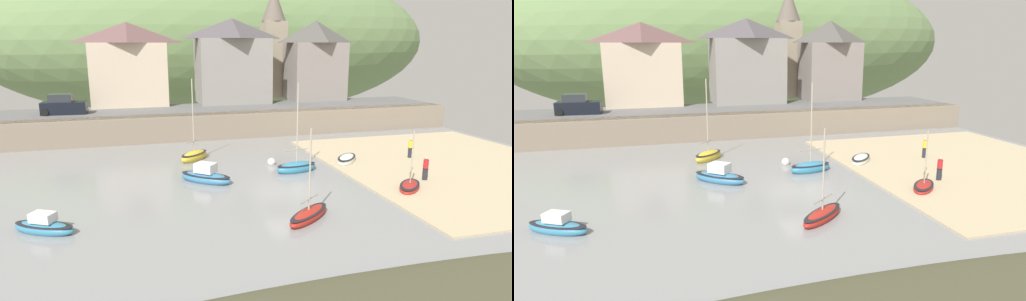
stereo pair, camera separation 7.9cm
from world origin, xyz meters
TOP-DOWN VIEW (x-y plane):
  - ground at (1.40, -9.56)m, footprint 48.00×41.00m
  - quay_seawall at (0.00, 17.50)m, footprint 48.00×9.40m
  - hillside_backdrop at (5.53, 55.20)m, footprint 80.00×44.00m
  - waterfront_building_left at (-9.25, 25.20)m, footprint 8.28×4.36m
  - waterfront_building_centre at (2.19, 25.20)m, footprint 8.28×6.03m
  - waterfront_building_right at (12.46, 25.20)m, footprint 6.79×5.22m
  - church_with_spire at (8.46, 29.20)m, footprint 3.00×3.00m
  - sailboat_white_hull at (1.99, 3.72)m, footprint 3.32×1.76m
  - motorboat_with_cabin at (-0.59, -4.84)m, footprint 3.39×3.02m
  - dinghy_open_wooden at (7.38, -2.10)m, footprint 2.83×2.93m
  - sailboat_nearest_shore at (-13.64, -2.87)m, footprint 3.34×2.49m
  - rowboat_small_beached at (6.64, 5.00)m, footprint 2.95×3.15m
  - sailboat_tall_mast at (-4.64, 9.08)m, footprint 2.92×2.92m
  - sailboat_far_left at (-4.71, 3.09)m, footprint 3.73×3.50m
  - parked_car_near_slipway at (-15.50, 20.70)m, footprint 4.18×1.91m
  - person_on_slipway at (12.06, 4.65)m, footprint 0.34×0.34m
  - person_near_water at (9.42, -0.82)m, footprint 0.34×0.34m
  - mooring_buoy at (0.85, 6.04)m, footprint 0.63×0.63m

SIDE VIEW (x-z plane):
  - ground at x=1.40m, z-range -0.14..0.47m
  - mooring_buoy at x=0.85m, z-range -0.13..0.51m
  - dinghy_open_wooden at x=7.38m, z-range -1.75..2.19m
  - rowboat_small_beached at x=6.64m, z-range -0.15..0.63m
  - motorboat_with_cabin at x=-0.59m, z-range -2.26..2.77m
  - sailboat_nearest_shore at x=-13.64m, z-range -0.30..0.88m
  - sailboat_white_hull at x=1.99m, z-range -2.97..3.62m
  - sailboat_tall_mast at x=-4.64m, z-range -2.97..3.64m
  - sailboat_far_left at x=-4.71m, z-range -0.38..1.09m
  - person_on_slipway at x=12.06m, z-range 0.17..1.79m
  - person_near_water at x=9.42m, z-range 0.17..1.79m
  - quay_seawall at x=0.00m, z-range 0.16..2.56m
  - parked_car_near_slipway at x=-15.50m, z-range 2.23..4.18m
  - waterfront_building_left at x=-9.25m, z-range 2.49..11.37m
  - waterfront_building_right at x=12.46m, z-range 2.50..11.80m
  - waterfront_building_centre at x=2.19m, z-range 2.48..11.91m
  - church_with_spire at x=8.46m, z-range 2.60..16.09m
  - hillside_backdrop at x=5.53m, z-range -4.09..23.20m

